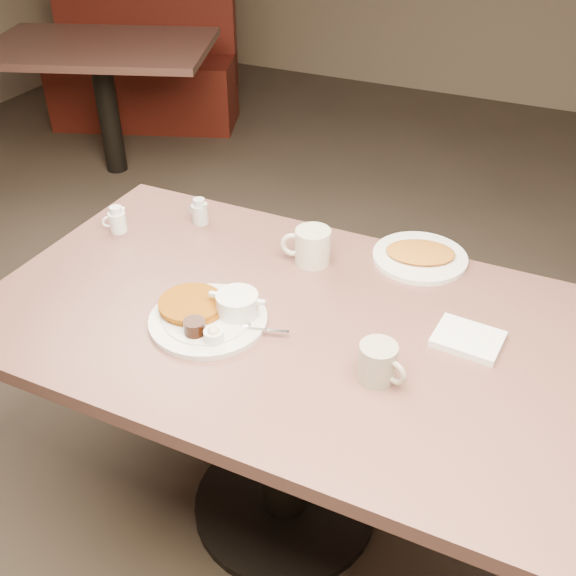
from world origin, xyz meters
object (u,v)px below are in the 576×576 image
at_px(coffee_mug_near, 379,362).
at_px(coffee_mug_far, 311,246).
at_px(diner_table, 285,367).
at_px(creamer_right, 200,212).
at_px(booth_back_left, 141,65).
at_px(creamer_left, 117,220).
at_px(hash_plate, 420,256).
at_px(main_plate, 211,313).

distance_m(coffee_mug_near, coffee_mug_far, 0.49).
bearing_deg(diner_table, creamer_right, 144.27).
distance_m(coffee_mug_near, booth_back_left, 3.63).
xyz_separation_m(coffee_mug_near, creamer_left, (-0.91, 0.28, -0.01)).
xyz_separation_m(coffee_mug_near, coffee_mug_far, (-0.32, 0.37, 0.00)).
xyz_separation_m(coffee_mug_near, booth_back_left, (-2.52, 2.58, -0.39)).
bearing_deg(coffee_mug_near, hash_plate, 95.58).
xyz_separation_m(coffee_mug_far, creamer_right, (-0.39, 0.06, -0.01)).
bearing_deg(creamer_left, hash_plate, 14.87).
distance_m(main_plate, booth_back_left, 3.32).
xyz_separation_m(main_plate, creamer_left, (-0.47, 0.26, 0.01)).
height_order(coffee_mug_far, creamer_left, coffee_mug_far).
distance_m(coffee_mug_near, creamer_right, 0.83).
bearing_deg(coffee_mug_far, booth_back_left, 134.81).
bearing_deg(creamer_right, booth_back_left, 129.97).
xyz_separation_m(creamer_left, hash_plate, (0.86, 0.23, -0.02)).
bearing_deg(booth_back_left, coffee_mug_near, -45.74).
relative_size(coffee_mug_far, hash_plate, 0.45).
height_order(diner_table, coffee_mug_near, coffee_mug_near).
height_order(coffee_mug_near, creamer_left, coffee_mug_near).
bearing_deg(booth_back_left, hash_plate, -40.05).
bearing_deg(creamer_left, creamer_right, 37.10).
height_order(diner_table, creamer_right, creamer_right).
relative_size(diner_table, creamer_left, 18.75).
xyz_separation_m(diner_table, coffee_mug_near, (0.28, -0.12, 0.22)).
distance_m(diner_table, creamer_right, 0.57).
xyz_separation_m(main_plate, creamer_right, (-0.28, 0.40, 0.01)).
distance_m(creamer_left, hash_plate, 0.89).
height_order(main_plate, hash_plate, main_plate).
relative_size(coffee_mug_near, booth_back_left, 0.07).
xyz_separation_m(main_plate, coffee_mug_near, (0.43, -0.02, 0.02)).
distance_m(coffee_mug_near, creamer_left, 0.95).
bearing_deg(main_plate, coffee_mug_near, -3.22).
height_order(diner_table, creamer_left, creamer_left).
bearing_deg(creamer_left, coffee_mug_near, -17.27).
height_order(main_plate, creamer_left, creamer_left).
xyz_separation_m(coffee_mug_near, creamer_right, (-0.71, 0.43, -0.01)).
distance_m(creamer_right, booth_back_left, 2.84).
xyz_separation_m(creamer_left, booth_back_left, (-1.61, 2.30, -0.38)).
relative_size(coffee_mug_far, creamer_left, 1.86).
relative_size(diner_table, creamer_right, 18.75).
relative_size(main_plate, hash_plate, 1.12).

